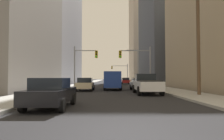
{
  "coord_description": "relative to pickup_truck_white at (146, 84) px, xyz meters",
  "views": [
    {
      "loc": [
        -0.38,
        -5.15,
        1.53
      ],
      "look_at": [
        0.0,
        29.23,
        2.83
      ],
      "focal_mm": 32.39,
      "sensor_mm": 36.0,
      "label": 1
    }
  ],
  "objects": [
    {
      "name": "building_left_mid_office",
      "position": [
        -20.61,
        31.62,
        14.63
      ],
      "size": [
        16.36,
        27.93,
        31.12
      ],
      "primitive_type": "cube",
      "color": "#93939E",
      "rests_on": "ground"
    },
    {
      "name": "utility_pole_right",
      "position": [
        3.84,
        -2.51,
        4.28
      ],
      "size": [
        2.2,
        0.28,
        9.88
      ],
      "color": "brown",
      "rests_on": "ground"
    },
    {
      "name": "sedan_red",
      "position": [
        0.22,
        28.53,
        -0.16
      ],
      "size": [
        1.96,
        4.27,
        1.52
      ],
      "color": "maroon",
      "rests_on": "ground"
    },
    {
      "name": "street_lamp_right",
      "position": [
        2.01,
        22.96,
        3.63
      ],
      "size": [
        2.65,
        0.32,
        7.5
      ],
      "color": "gray",
      "rests_on": "ground"
    },
    {
      "name": "sedan_beige",
      "position": [
        -6.32,
        4.73,
        -0.16
      ],
      "size": [
        1.95,
        4.22,
        1.52
      ],
      "color": "#C6B793",
      "rests_on": "ground"
    },
    {
      "name": "traffic_signal_near_right",
      "position": [
        0.36,
        9.82,
        3.15
      ],
      "size": [
        4.58,
        0.44,
        6.0
      ],
      "color": "gray",
      "rests_on": "ground"
    },
    {
      "name": "ground_plane",
      "position": [
        -3.07,
        -13.79,
        -0.93
      ],
      "size": [
        400.0,
        400.0,
        0.0
      ],
      "primitive_type": "plane",
      "color": "black"
    },
    {
      "name": "sedan_black",
      "position": [
        -6.41,
        -8.67,
        -0.16
      ],
      "size": [
        1.95,
        4.21,
        1.52
      ],
      "color": "black",
      "rests_on": "ground"
    },
    {
      "name": "sidewalk_right",
      "position": [
        3.49,
        36.21,
        -0.86
      ],
      "size": [
        3.5,
        160.0,
        0.15
      ],
      "primitive_type": "cube",
      "color": "#9E9E99",
      "rests_on": "ground"
    },
    {
      "name": "traffic_signal_near_left",
      "position": [
        -7.05,
        9.82,
        3.09
      ],
      "size": [
        3.39,
        0.44,
        6.0
      ],
      "color": "gray",
      "rests_on": "ground"
    },
    {
      "name": "sedan_grey",
      "position": [
        0.1,
        5.5,
        -0.16
      ],
      "size": [
        1.95,
        4.24,
        1.52
      ],
      "color": "slate",
      "rests_on": "ground"
    },
    {
      "name": "cargo_van_blue",
      "position": [
        -3.1,
        6.48,
        0.35
      ],
      "size": [
        2.16,
        5.24,
        2.26
      ],
      "color": "navy",
      "rests_on": "ground"
    },
    {
      "name": "traffic_signal_far_right",
      "position": [
        -0.01,
        46.97,
        3.18
      ],
      "size": [
        5.37,
        0.44,
        6.0
      ],
      "color": "gray",
      "rests_on": "ground"
    },
    {
      "name": "sidewalk_left",
      "position": [
        -9.63,
        36.21,
        -0.86
      ],
      "size": [
        3.5,
        160.0,
        0.15
      ],
      "primitive_type": "cube",
      "color": "#9E9E99",
      "rests_on": "ground"
    },
    {
      "name": "building_right_mid_block",
      "position": [
        17.78,
        34.04,
        15.03
      ],
      "size": [
        23.93,
        22.97,
        31.93
      ],
      "primitive_type": "cube",
      "color": "#4C515B",
      "rests_on": "ground"
    },
    {
      "name": "building_right_far_highrise",
      "position": [
        15.1,
        74.49,
        35.13
      ],
      "size": [
        17.3,
        20.86,
        72.13
      ],
      "primitive_type": "cube",
      "color": "#B7A893",
      "rests_on": "ground"
    },
    {
      "name": "pickup_truck_white",
      "position": [
        0.0,
        0.0,
        0.0
      ],
      "size": [
        2.2,
        5.41,
        1.9
      ],
      "color": "white",
      "rests_on": "ground"
    }
  ]
}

